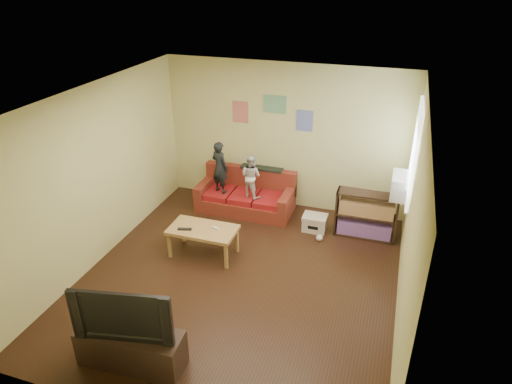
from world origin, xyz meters
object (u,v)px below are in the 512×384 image
(child_b, at_px, (251,176))
(sofa, at_px, (246,196))
(bookshelf, at_px, (366,217))
(file_box, at_px, (315,223))
(television, at_px, (125,311))
(child_a, at_px, (220,167))
(coffee_table, at_px, (203,232))
(tv_stand, at_px, (131,348))

(child_b, bearing_deg, sofa, -27.24)
(bookshelf, xyz_separation_m, file_box, (-0.84, -0.08, -0.22))
(sofa, distance_m, child_b, 0.56)
(television, bearing_deg, bookshelf, 47.14)
(child_a, relative_size, child_b, 1.22)
(child_a, relative_size, coffee_table, 0.93)
(child_a, xyz_separation_m, bookshelf, (2.68, -0.13, -0.50))
(bookshelf, distance_m, television, 4.32)
(file_box, bearing_deg, bookshelf, 5.41)
(child_b, distance_m, bookshelf, 2.12)
(child_b, distance_m, coffee_table, 1.55)
(sofa, relative_size, file_box, 4.28)
(bookshelf, relative_size, file_box, 2.45)
(sofa, distance_m, child_a, 0.77)
(child_a, distance_m, bookshelf, 2.73)
(file_box, bearing_deg, child_b, 170.54)
(sofa, height_order, coffee_table, sofa)
(child_a, distance_m, television, 3.81)
(sofa, height_order, child_b, child_b)
(child_a, height_order, child_b, child_a)
(file_box, distance_m, television, 3.91)
(child_b, bearing_deg, bookshelf, -163.42)
(sofa, distance_m, bookshelf, 2.25)
(child_a, bearing_deg, coffee_table, 124.26)
(television, bearing_deg, tv_stand, 0.00)
(sofa, bearing_deg, television, -90.53)
(file_box, bearing_deg, sofa, 165.17)
(file_box, relative_size, television, 0.36)
(tv_stand, bearing_deg, child_a, 92.69)
(tv_stand, xyz_separation_m, television, (0.00, 0.00, 0.56))
(child_b, distance_m, tv_stand, 3.83)
(sofa, height_order, child_a, child_a)
(child_a, height_order, file_box, child_a)
(tv_stand, bearing_deg, child_b, 83.64)
(child_b, relative_size, coffee_table, 0.76)
(sofa, bearing_deg, child_a, -160.44)
(bookshelf, relative_size, tv_stand, 0.82)
(file_box, bearing_deg, child_a, 173.60)
(sofa, height_order, file_box, sofa)
(child_b, height_order, file_box, child_b)
(child_b, bearing_deg, television, 107.26)
(sofa, xyz_separation_m, child_a, (-0.45, -0.16, 0.60))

